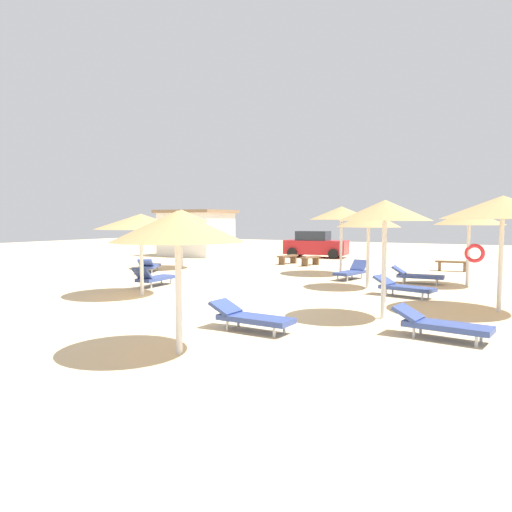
{
  "coord_description": "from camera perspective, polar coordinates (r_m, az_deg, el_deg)",
  "views": [
    {
      "loc": [
        8.04,
        -11.12,
        2.44
      ],
      "look_at": [
        0.0,
        3.0,
        1.2
      ],
      "focal_mm": 33.31,
      "sensor_mm": 36.0,
      "label": 1
    }
  ],
  "objects": [
    {
      "name": "lounger_5",
      "position": [
        22.58,
        -12.68,
        -1.14
      ],
      "size": [
        1.46,
        1.97,
        0.7
      ],
      "color": "#33478C",
      "rests_on": "ground"
    },
    {
      "name": "parasol_2",
      "position": [
        19.15,
        24.25,
        4.15
      ],
      "size": [
        2.5,
        2.5,
        2.82
      ],
      "color": "silver",
      "rests_on": "ground"
    },
    {
      "name": "lounger_1",
      "position": [
        15.85,
        17.25,
        -3.56
      ],
      "size": [
        2.01,
        1.06,
        0.63
      ],
      "color": "#33478C",
      "rests_on": "ground"
    },
    {
      "name": "lounger_3",
      "position": [
        19.91,
        11.4,
        -1.83
      ],
      "size": [
        0.95,
        1.95,
        0.76
      ],
      "color": "#33478C",
      "rests_on": "ground"
    },
    {
      "name": "ground_plane",
      "position": [
        13.94,
        -6.14,
        -5.74
      ],
      "size": [
        80.0,
        80.0,
        0.0
      ],
      "primitive_type": "plane",
      "color": "beige"
    },
    {
      "name": "parasol_0",
      "position": [
        8.64,
        -9.38,
        3.48
      ],
      "size": [
        2.41,
        2.41,
        2.61
      ],
      "color": "silver",
      "rests_on": "ground"
    },
    {
      "name": "parasol_3",
      "position": [
        21.57,
        10.22,
        5.07
      ],
      "size": [
        2.85,
        2.85,
        3.04
      ],
      "color": "silver",
      "rests_on": "ground"
    },
    {
      "name": "lounger_6",
      "position": [
        10.52,
        21.24,
        -7.63
      ],
      "size": [
        1.98,
        0.87,
        0.62
      ],
      "color": "#33478C",
      "rests_on": "ground"
    },
    {
      "name": "parasol_4",
      "position": [
        15.65,
        -13.66,
        4.02
      ],
      "size": [
        2.92,
        2.92,
        2.63
      ],
      "color": "silver",
      "rests_on": "ground"
    },
    {
      "name": "parasol_5",
      "position": [
        24.08,
        -8.95,
        4.76
      ],
      "size": [
        2.97,
        2.97,
        2.96
      ],
      "color": "silver",
      "rests_on": "ground"
    },
    {
      "name": "parasol_6",
      "position": [
        12.04,
        15.23,
        5.22
      ],
      "size": [
        2.26,
        2.26,
        2.93
      ],
      "color": "silver",
      "rests_on": "ground"
    },
    {
      "name": "lounger_4",
      "position": [
        17.84,
        -12.14,
        -2.56
      ],
      "size": [
        0.78,
        1.92,
        0.76
      ],
      "color": "#33478C",
      "rests_on": "ground"
    },
    {
      "name": "lounger_2",
      "position": [
        19.24,
        18.73,
        -2.22
      ],
      "size": [
        1.94,
        0.76,
        0.66
      ],
      "color": "#33478C",
      "rests_on": "ground"
    },
    {
      "name": "lounger_0",
      "position": [
        10.52,
        -0.72,
        -7.33
      ],
      "size": [
        1.94,
        0.72,
        0.62
      ],
      "color": "#33478C",
      "rests_on": "ground"
    },
    {
      "name": "beach_cabana",
      "position": [
        32.71,
        -7.19,
        2.81
      ],
      "size": [
        4.57,
        3.81,
        3.11
      ],
      "color": "white",
      "rests_on": "ground"
    },
    {
      "name": "parasol_1",
      "position": [
        17.37,
        13.37,
        4.3
      ],
      "size": [
        2.26,
        2.26,
        2.76
      ],
      "color": "silver",
      "rests_on": "ground"
    },
    {
      "name": "parasol_7",
      "position": [
        14.04,
        27.51,
        5.18
      ],
      "size": [
        3.14,
        3.14,
        3.07
      ],
      "color": "silver",
      "rests_on": "ground"
    },
    {
      "name": "bench_2",
      "position": [
        24.41,
        22.48,
        -0.89
      ],
      "size": [
        1.53,
        0.56,
        0.49
      ],
      "color": "brown",
      "rests_on": "ground"
    },
    {
      "name": "bench_0",
      "position": [
        25.55,
        6.56,
        -0.37
      ],
      "size": [
        0.63,
        1.54,
        0.49
      ],
      "color": "brown",
      "rests_on": "ground"
    },
    {
      "name": "bench_1",
      "position": [
        26.26,
        3.83,
        -0.22
      ],
      "size": [
        0.64,
        1.55,
        0.49
      ],
      "color": "brown",
      "rests_on": "ground"
    },
    {
      "name": "parked_car",
      "position": [
        31.1,
        7.16,
        1.35
      ],
      "size": [
        4.17,
        2.36,
        1.72
      ],
      "color": "#B21E23",
      "rests_on": "ground"
    }
  ]
}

